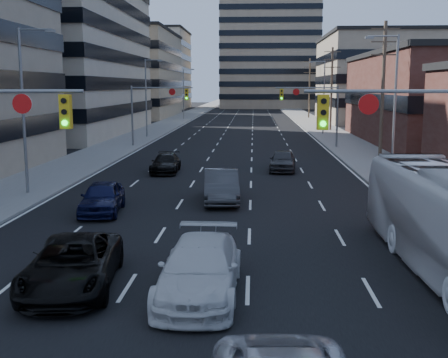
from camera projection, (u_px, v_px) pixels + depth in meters
name	position (u px, v px, depth m)	size (l,w,h in m)	color
road_surface	(246.00, 110.00, 138.82)	(18.00, 300.00, 0.02)	black
sidewalk_left	(200.00, 110.00, 139.40)	(5.00, 300.00, 0.15)	slate
sidewalk_right	(293.00, 110.00, 138.21)	(5.00, 300.00, 0.15)	slate
office_left_mid	(19.00, 20.00, 68.97)	(26.00, 34.00, 28.00)	#ADA089
office_left_far	(121.00, 75.00, 109.20)	(20.00, 30.00, 16.00)	gray
office_right_far	(390.00, 80.00, 95.00)	(22.00, 28.00, 14.00)	gray
apartment_tower	(270.00, 1.00, 153.46)	(26.00, 26.00, 58.00)	gray
bg_block_left	(141.00, 71.00, 148.48)	(24.00, 24.00, 20.00)	#ADA089
bg_block_right	(378.00, 86.00, 136.17)	(22.00, 22.00, 12.00)	gray
signal_near_right	(430.00, 139.00, 17.53)	(6.59, 0.33, 6.00)	slate
signal_far_left	(155.00, 103.00, 54.77)	(6.09, 0.33, 6.00)	slate
signal_far_right	(313.00, 103.00, 53.97)	(6.09, 0.33, 6.00)	slate
utility_pole_block	(383.00, 88.00, 44.64)	(2.20, 0.28, 11.00)	#4C3D2D
utility_pole_midblock	(332.00, 87.00, 74.19)	(2.20, 0.28, 11.00)	#4C3D2D
utility_pole_distant	(309.00, 87.00, 103.74)	(2.20, 0.28, 11.00)	#4C3D2D
streetlight_left_near	(26.00, 103.00, 30.16)	(2.03, 0.22, 9.00)	slate
streetlight_left_mid	(147.00, 94.00, 64.64)	(2.03, 0.22, 9.00)	slate
streetlight_left_far	(184.00, 91.00, 99.12)	(2.03, 0.22, 9.00)	slate
streetlight_right_near	(392.00, 101.00, 34.01)	(2.03, 0.22, 9.00)	slate
streetlight_right_far	(323.00, 94.00, 68.49)	(2.03, 0.22, 9.00)	slate
black_pickup	(72.00, 264.00, 16.62)	(2.48, 5.37, 1.49)	black
white_van	(200.00, 269.00, 16.04)	(2.23, 5.47, 1.59)	silver
sedan_blue	(102.00, 197.00, 26.53)	(1.79, 4.44, 1.51)	black
sedan_grey_center	(221.00, 186.00, 29.10)	(1.75, 5.01, 1.65)	#343537
sedan_black_far	(166.00, 163.00, 38.95)	(1.83, 4.50, 1.31)	black
sedan_grey_right	(283.00, 160.00, 39.72)	(1.79, 4.45, 1.52)	#303032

